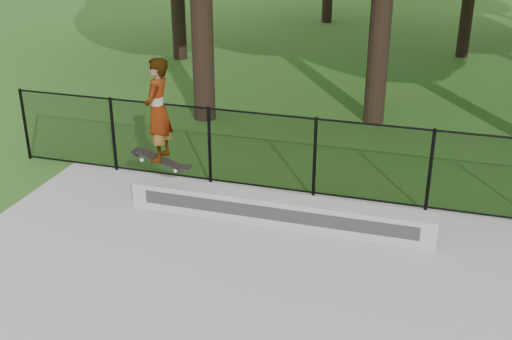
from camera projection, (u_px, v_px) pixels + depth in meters
The scene contains 3 objects.
grind_ledge at pixel (278, 210), 10.66m from camera, with size 5.15×0.40×0.46m, color #ABACA6.
skater_airborne at pixel (158, 112), 10.30m from camera, with size 0.81×0.64×1.90m.
chainlink_fence at pixel (430, 170), 10.88m from camera, with size 16.06×0.06×1.50m.
Camera 1 is at (0.06, -4.49, 5.19)m, focal length 45.00 mm.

